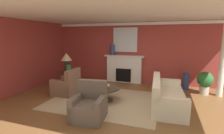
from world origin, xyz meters
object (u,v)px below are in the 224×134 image
(mantel_mirror, at_px, (125,40))
(vase_on_side_table, at_px, (68,69))
(armchair_facing_fireplace, at_px, (89,107))
(coffee_table, at_px, (104,91))
(armchair_near_window, at_px, (67,86))
(vase_tall_corner, at_px, (186,81))
(table_lamp, at_px, (66,59))
(fireplace, at_px, (124,70))
(vase_mantel_left, at_px, (112,50))
(potted_plant, at_px, (205,81))
(sofa, at_px, (166,97))
(side_table, at_px, (67,79))

(mantel_mirror, height_order, vase_on_side_table, mantel_mirror)
(armchair_facing_fireplace, xyz_separation_m, coffee_table, (-0.08, 1.28, 0.03))
(armchair_near_window, xyz_separation_m, vase_tall_corner, (4.16, 2.02, 0.02))
(vase_on_side_table, bearing_deg, table_lamp, 141.34)
(armchair_near_window, xyz_separation_m, vase_on_side_table, (-0.24, 0.52, 0.54))
(fireplace, height_order, mantel_mirror, mantel_mirror)
(mantel_mirror, height_order, vase_mantel_left, mantel_mirror)
(vase_tall_corner, xyz_separation_m, potted_plant, (0.60, -0.39, 0.16))
(armchair_near_window, relative_size, vase_mantel_left, 2.01)
(sofa, height_order, armchair_facing_fireplace, armchair_facing_fireplace)
(vase_mantel_left, relative_size, potted_plant, 0.57)
(fireplace, xyz_separation_m, vase_tall_corner, (2.62, -0.30, -0.26))
(coffee_table, relative_size, table_lamp, 1.33)
(mantel_mirror, xyz_separation_m, sofa, (1.91, -2.43, -1.65))
(fireplace, distance_m, potted_plant, 3.29)
(armchair_facing_fireplace, height_order, table_lamp, table_lamp)
(vase_mantel_left, bearing_deg, sofa, -42.58)
(mantel_mirror, xyz_separation_m, vase_tall_corner, (2.62, -0.42, -1.61))
(armchair_near_window, relative_size, vase_tall_corner, 1.43)
(armchair_near_window, height_order, armchair_facing_fireplace, same)
(sofa, relative_size, side_table, 3.07)
(coffee_table, bearing_deg, side_table, 157.90)
(armchair_near_window, distance_m, coffee_table, 1.53)
(armchair_facing_fireplace, height_order, vase_tall_corner, armchair_facing_fireplace)
(vase_tall_corner, bearing_deg, table_lamp, -163.09)
(armchair_near_window, height_order, side_table, armchair_near_window)
(table_lamp, distance_m, vase_mantel_left, 2.16)
(armchair_facing_fireplace, distance_m, vase_tall_corner, 4.29)
(armchair_facing_fireplace, relative_size, table_lamp, 1.27)
(potted_plant, bearing_deg, armchair_facing_fireplace, -135.97)
(sofa, bearing_deg, vase_tall_corner, 70.72)
(armchair_facing_fireplace, relative_size, potted_plant, 1.14)
(coffee_table, bearing_deg, sofa, 4.38)
(armchair_facing_fireplace, height_order, vase_mantel_left, vase_mantel_left)
(coffee_table, distance_m, side_table, 2.07)
(vase_mantel_left, bearing_deg, mantel_mirror, 17.18)
(fireplace, bearing_deg, coffee_table, -90.38)
(mantel_mirror, distance_m, armchair_near_window, 3.32)
(armchair_near_window, relative_size, side_table, 1.36)
(fireplace, distance_m, vase_tall_corner, 2.65)
(armchair_near_window, distance_m, vase_mantel_left, 2.74)
(mantel_mirror, bearing_deg, potted_plant, -14.14)
(mantel_mirror, relative_size, side_table, 1.58)
(sofa, distance_m, vase_on_side_table, 3.77)
(mantel_mirror, xyz_separation_m, vase_on_side_table, (-1.78, -1.92, -1.09))
(armchair_near_window, relative_size, coffee_table, 0.95)
(mantel_mirror, relative_size, sofa, 0.52)
(armchair_facing_fireplace, distance_m, coffee_table, 1.28)
(armchair_facing_fireplace, distance_m, vase_on_side_table, 2.73)
(fireplace, distance_m, table_lamp, 2.64)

